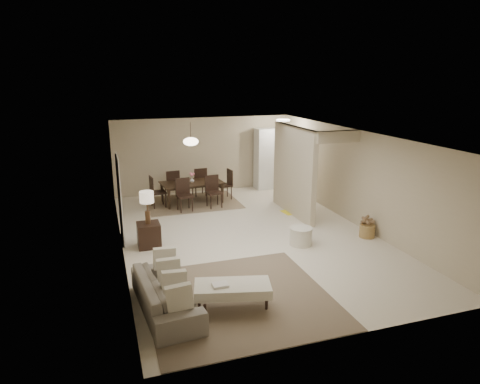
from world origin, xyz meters
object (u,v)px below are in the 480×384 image
object	(u,v)px
side_table	(149,235)
ottoman_bench	(233,289)
round_pouf	(301,236)
wicker_basket	(367,231)
sofa	(166,294)
dining_table	(192,193)
pantry_cabinet	(272,158)

from	to	relation	value
side_table	ottoman_bench	bearing A→B (deg)	-72.31
round_pouf	wicker_basket	world-z (taller)	round_pouf
ottoman_bench	round_pouf	bearing A→B (deg)	57.33
sofa	ottoman_bench	xyz separation A→B (m)	(1.08, -0.30, 0.07)
ottoman_bench	dining_table	bearing A→B (deg)	98.04
wicker_basket	dining_table	world-z (taller)	dining_table
sofa	pantry_cabinet	bearing A→B (deg)	-39.44
side_table	sofa	bearing A→B (deg)	-90.98
wicker_basket	dining_table	bearing A→B (deg)	129.44
sofa	round_pouf	size ratio (longest dim) A/B	3.86
sofa	wicker_basket	distance (m)	5.53
wicker_basket	dining_table	xyz separation A→B (m)	(-3.46, 4.20, 0.17)
pantry_cabinet	ottoman_bench	size ratio (longest dim) A/B	1.52
pantry_cabinet	side_table	size ratio (longest dim) A/B	3.73
sofa	side_table	world-z (taller)	sofa
sofa	dining_table	size ratio (longest dim) A/B	1.10
ottoman_bench	wicker_basket	xyz separation A→B (m)	(4.12, 2.17, -0.21)
dining_table	sofa	bearing A→B (deg)	-111.70
pantry_cabinet	ottoman_bench	xyz separation A→B (m)	(-3.72, -7.34, -0.68)
side_table	round_pouf	bearing A→B (deg)	-16.32
side_table	pantry_cabinet	bearing A→B (deg)	40.95
pantry_cabinet	dining_table	size ratio (longest dim) A/B	1.13
pantry_cabinet	sofa	bearing A→B (deg)	-124.27
wicker_basket	ottoman_bench	bearing A→B (deg)	-152.28
round_pouf	side_table	bearing A→B (deg)	163.68
pantry_cabinet	wicker_basket	xyz separation A→B (m)	(0.40, -5.18, -0.89)
wicker_basket	sofa	bearing A→B (deg)	-160.26
ottoman_bench	sofa	bearing A→B (deg)	178.44
round_pouf	wicker_basket	size ratio (longest dim) A/B	1.44
dining_table	pantry_cabinet	bearing A→B (deg)	12.00
sofa	wicker_basket	xyz separation A→B (m)	(5.20, 1.87, -0.14)
ottoman_bench	round_pouf	size ratio (longest dim) A/B	2.59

